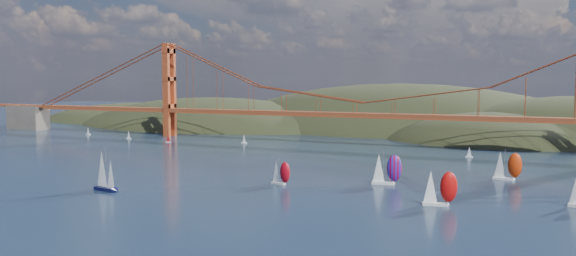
{
  "coord_description": "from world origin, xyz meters",
  "views": [
    {
      "loc": [
        82.51,
        -94.01,
        33.16
      ],
      "look_at": [
        -1.46,
        90.0,
        16.02
      ],
      "focal_mm": 35.0,
      "sensor_mm": 36.0,
      "label": 1
    }
  ],
  "objects_px": {
    "sloop_navy": "(105,171)",
    "racer_rwb": "(386,169)",
    "racer_0": "(280,172)",
    "racer_1": "(439,187)",
    "racer_3": "(507,165)"
  },
  "relations": [
    {
      "from": "racer_0",
      "to": "racer_rwb",
      "type": "height_order",
      "value": "racer_rwb"
    },
    {
      "from": "sloop_navy",
      "to": "racer_0",
      "type": "height_order",
      "value": "sloop_navy"
    },
    {
      "from": "sloop_navy",
      "to": "racer_1",
      "type": "bearing_deg",
      "value": 22.95
    },
    {
      "from": "racer_3",
      "to": "racer_rwb",
      "type": "bearing_deg",
      "value": -136.62
    },
    {
      "from": "sloop_navy",
      "to": "racer_1",
      "type": "xyz_separation_m",
      "value": [
        95.34,
        20.88,
        -0.96
      ]
    },
    {
      "from": "racer_0",
      "to": "racer_1",
      "type": "height_order",
      "value": "racer_1"
    },
    {
      "from": "sloop_navy",
      "to": "racer_rwb",
      "type": "xyz_separation_m",
      "value": [
        74.74,
        44.92,
        -0.72
      ]
    },
    {
      "from": "sloop_navy",
      "to": "racer_rwb",
      "type": "distance_m",
      "value": 87.21
    },
    {
      "from": "racer_1",
      "to": "sloop_navy",
      "type": "bearing_deg",
      "value": 175.5
    },
    {
      "from": "racer_0",
      "to": "racer_1",
      "type": "xyz_separation_m",
      "value": [
        51.17,
        -9.72,
        0.88
      ]
    },
    {
      "from": "racer_3",
      "to": "racer_rwb",
      "type": "relative_size",
      "value": 0.96
    },
    {
      "from": "sloop_navy",
      "to": "racer_rwb",
      "type": "bearing_deg",
      "value": 41.61
    },
    {
      "from": "racer_0",
      "to": "sloop_navy",
      "type": "bearing_deg",
      "value": -127.42
    },
    {
      "from": "racer_0",
      "to": "racer_3",
      "type": "xyz_separation_m",
      "value": [
        65.2,
        39.02,
        0.93
      ]
    },
    {
      "from": "racer_0",
      "to": "racer_1",
      "type": "distance_m",
      "value": 52.09
    }
  ]
}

